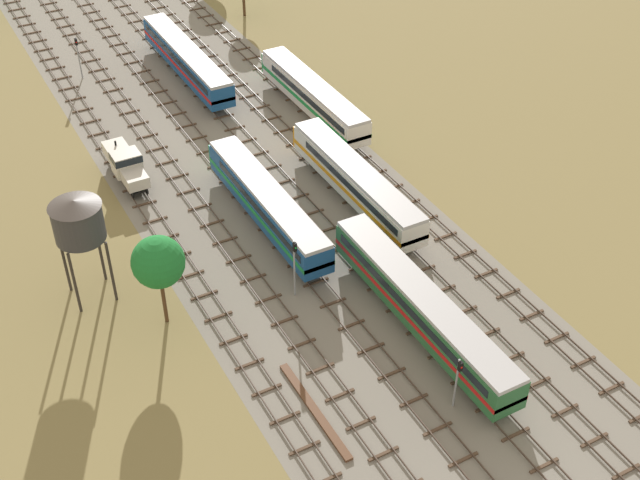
{
  "coord_description": "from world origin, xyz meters",
  "views": [
    {
      "loc": [
        -27.85,
        -19.21,
        46.5
      ],
      "look_at": [
        0.0,
        31.86,
        1.5
      ],
      "focal_mm": 47.07,
      "sensor_mm": 36.0,
      "label": 1
    }
  ],
  "objects_px": {
    "diesel_railcar_centre_right_near": "(356,181)",
    "signal_post_nearest": "(458,377)",
    "signal_post_mid": "(78,53)",
    "water_tower": "(78,220)",
    "passenger_coach_centre_farther": "(186,59)",
    "diesel_railcar_right_far": "(313,95)",
    "shunter_loco_far_left_midfar": "(126,163)",
    "signal_post_near": "(295,262)",
    "diesel_railcar_centre_left_mid": "(267,203)",
    "passenger_coach_centre_nearest": "(422,306)"
  },
  "relations": [
    {
      "from": "diesel_railcar_centre_right_near",
      "to": "signal_post_mid",
      "type": "height_order",
      "value": "signal_post_mid"
    },
    {
      "from": "diesel_railcar_centre_right_near",
      "to": "shunter_loco_far_left_midfar",
      "type": "relative_size",
      "value": 2.42
    },
    {
      "from": "diesel_railcar_centre_right_near",
      "to": "passenger_coach_centre_farther",
      "type": "distance_m",
      "value": 32.48
    },
    {
      "from": "diesel_railcar_centre_right_near",
      "to": "diesel_railcar_centre_left_mid",
      "type": "bearing_deg",
      "value": 175.05
    },
    {
      "from": "diesel_railcar_centre_left_mid",
      "to": "shunter_loco_far_left_midfar",
      "type": "bearing_deg",
      "value": 123.52
    },
    {
      "from": "diesel_railcar_centre_right_near",
      "to": "signal_post_nearest",
      "type": "bearing_deg",
      "value": -104.89
    },
    {
      "from": "diesel_railcar_centre_left_mid",
      "to": "diesel_railcar_right_far",
      "type": "xyz_separation_m",
      "value": [
        13.45,
        16.15,
        0.0
      ]
    },
    {
      "from": "passenger_coach_centre_nearest",
      "to": "water_tower",
      "type": "relative_size",
      "value": 2.29
    },
    {
      "from": "diesel_railcar_centre_left_mid",
      "to": "diesel_railcar_right_far",
      "type": "relative_size",
      "value": 1.0
    },
    {
      "from": "shunter_loco_far_left_midfar",
      "to": "water_tower",
      "type": "relative_size",
      "value": 0.88
    },
    {
      "from": "diesel_railcar_centre_right_near",
      "to": "water_tower",
      "type": "relative_size",
      "value": 2.14
    },
    {
      "from": "diesel_railcar_centre_left_mid",
      "to": "shunter_loco_far_left_midfar",
      "type": "xyz_separation_m",
      "value": [
        -8.97,
        13.54,
        -0.59
      ]
    },
    {
      "from": "shunter_loco_far_left_midfar",
      "to": "signal_post_near",
      "type": "bearing_deg",
      "value": -73.96
    },
    {
      "from": "passenger_coach_centre_farther",
      "to": "signal_post_near",
      "type": "bearing_deg",
      "value": -99.26
    },
    {
      "from": "passenger_coach_centre_farther",
      "to": "shunter_loco_far_left_midfar",
      "type": "bearing_deg",
      "value": -127.0
    },
    {
      "from": "diesel_railcar_right_far",
      "to": "signal_post_mid",
      "type": "xyz_separation_m",
      "value": [
        -20.18,
        21.46,
        0.74
      ]
    },
    {
      "from": "shunter_loco_far_left_midfar",
      "to": "diesel_railcar_right_far",
      "type": "relative_size",
      "value": 0.41
    },
    {
      "from": "signal_post_near",
      "to": "signal_post_mid",
      "type": "xyz_separation_m",
      "value": [
        -4.48,
        47.46,
        -0.25
      ]
    },
    {
      "from": "diesel_railcar_right_far",
      "to": "signal_post_mid",
      "type": "relative_size",
      "value": 3.91
    },
    {
      "from": "passenger_coach_centre_nearest",
      "to": "diesel_railcar_centre_left_mid",
      "type": "relative_size",
      "value": 1.07
    },
    {
      "from": "shunter_loco_far_left_midfar",
      "to": "diesel_railcar_right_far",
      "type": "height_order",
      "value": "diesel_railcar_right_far"
    },
    {
      "from": "shunter_loco_far_left_midfar",
      "to": "passenger_coach_centre_farther",
      "type": "distance_m",
      "value": 22.36
    },
    {
      "from": "diesel_railcar_centre_right_near",
      "to": "diesel_railcar_right_far",
      "type": "bearing_deg",
      "value": 75.16
    },
    {
      "from": "signal_post_near",
      "to": "signal_post_nearest",
      "type": "bearing_deg",
      "value": -74.56
    },
    {
      "from": "diesel_railcar_centre_left_mid",
      "to": "water_tower",
      "type": "bearing_deg",
      "value": -174.18
    },
    {
      "from": "diesel_railcar_right_far",
      "to": "signal_post_nearest",
      "type": "xyz_separation_m",
      "value": [
        -11.21,
        -42.23,
        0.43
      ]
    },
    {
      "from": "diesel_railcar_centre_right_near",
      "to": "passenger_coach_centre_farther",
      "type": "xyz_separation_m",
      "value": [
        -4.48,
        32.17,
        0.02
      ]
    },
    {
      "from": "passenger_coach_centre_nearest",
      "to": "signal_post_mid",
      "type": "relative_size",
      "value": 4.19
    },
    {
      "from": "diesel_railcar_right_far",
      "to": "water_tower",
      "type": "xyz_separation_m",
      "value": [
        -30.48,
        -17.89,
        5.11
      ]
    },
    {
      "from": "diesel_railcar_centre_right_near",
      "to": "diesel_railcar_right_far",
      "type": "relative_size",
      "value": 1.0
    },
    {
      "from": "shunter_loco_far_left_midfar",
      "to": "signal_post_mid",
      "type": "height_order",
      "value": "signal_post_mid"
    },
    {
      "from": "shunter_loco_far_left_midfar",
      "to": "diesel_railcar_right_far",
      "type": "xyz_separation_m",
      "value": [
        22.42,
        2.61,
        0.59
      ]
    },
    {
      "from": "diesel_railcar_centre_left_mid",
      "to": "passenger_coach_centre_farther",
      "type": "bearing_deg",
      "value": 81.87
    },
    {
      "from": "diesel_railcar_centre_left_mid",
      "to": "passenger_coach_centre_farther",
      "type": "xyz_separation_m",
      "value": [
        4.48,
        31.39,
        0.02
      ]
    },
    {
      "from": "diesel_railcar_centre_right_near",
      "to": "water_tower",
      "type": "height_order",
      "value": "water_tower"
    },
    {
      "from": "signal_post_nearest",
      "to": "signal_post_near",
      "type": "distance_m",
      "value": 16.85
    },
    {
      "from": "signal_post_mid",
      "to": "water_tower",
      "type": "bearing_deg",
      "value": -104.68
    },
    {
      "from": "passenger_coach_centre_farther",
      "to": "signal_post_nearest",
      "type": "height_order",
      "value": "signal_post_nearest"
    },
    {
      "from": "diesel_railcar_centre_left_mid",
      "to": "passenger_coach_centre_nearest",
      "type": "bearing_deg",
      "value": -76.28
    },
    {
      "from": "diesel_railcar_centre_left_mid",
      "to": "shunter_loco_far_left_midfar",
      "type": "relative_size",
      "value": 2.42
    },
    {
      "from": "passenger_coach_centre_nearest",
      "to": "signal_post_nearest",
      "type": "distance_m",
      "value": 8.05
    },
    {
      "from": "passenger_coach_centre_nearest",
      "to": "diesel_railcar_right_far",
      "type": "xyz_separation_m",
      "value": [
        8.97,
        34.51,
        -0.02
      ]
    },
    {
      "from": "water_tower",
      "to": "signal_post_near",
      "type": "xyz_separation_m",
      "value": [
        14.79,
        -8.11,
        -4.12
      ]
    },
    {
      "from": "diesel_railcar_centre_right_near",
      "to": "passenger_coach_centre_farther",
      "type": "relative_size",
      "value": 0.93
    },
    {
      "from": "passenger_coach_centre_farther",
      "to": "water_tower",
      "type": "distance_m",
      "value": 39.83
    },
    {
      "from": "shunter_loco_far_left_midfar",
      "to": "signal_post_near",
      "type": "distance_m",
      "value": 24.39
    },
    {
      "from": "passenger_coach_centre_farther",
      "to": "diesel_railcar_right_far",
      "type": "bearing_deg",
      "value": -59.53
    },
    {
      "from": "diesel_railcar_centre_left_mid",
      "to": "water_tower",
      "type": "height_order",
      "value": "water_tower"
    },
    {
      "from": "diesel_railcar_centre_left_mid",
      "to": "signal_post_mid",
      "type": "xyz_separation_m",
      "value": [
        -6.73,
        37.61,
        0.74
      ]
    },
    {
      "from": "diesel_railcar_right_far",
      "to": "signal_post_near",
      "type": "xyz_separation_m",
      "value": [
        -15.69,
        -26.0,
        0.99
      ]
    }
  ]
}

